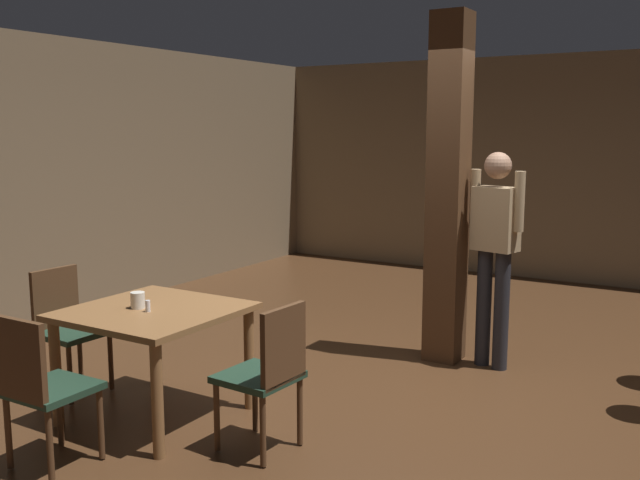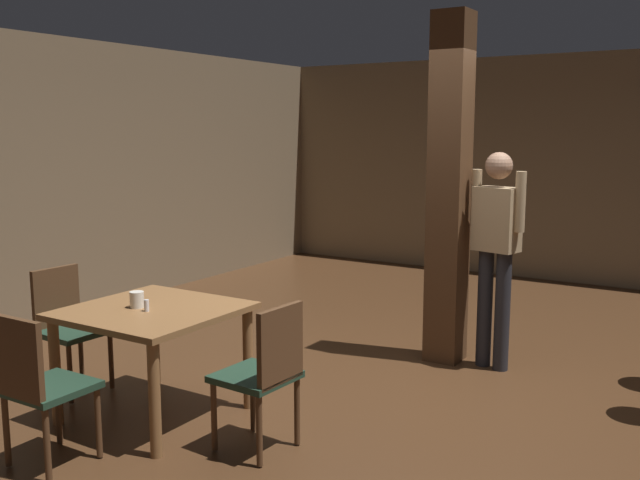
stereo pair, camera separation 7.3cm
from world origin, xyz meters
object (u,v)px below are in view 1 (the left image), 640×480
(chair_south, at_px, (41,384))
(napkin_cup, at_px, (138,300))
(dining_table, at_px, (154,325))
(chair_east, at_px, (268,370))
(chair_west, at_px, (66,323))
(salt_shaker, at_px, (148,306))
(standing_person, at_px, (495,244))

(chair_south, height_order, napkin_cup, chair_south)
(dining_table, relative_size, chair_east, 1.14)
(napkin_cup, bearing_deg, chair_east, 0.14)
(dining_table, bearing_deg, chair_south, -90.13)
(chair_south, bearing_deg, chair_west, 134.54)
(chair_south, relative_size, salt_shaker, 11.81)
(dining_table, relative_size, chair_west, 1.14)
(chair_east, distance_m, salt_shaker, 0.95)
(napkin_cup, height_order, salt_shaker, napkin_cup)
(dining_table, distance_m, chair_south, 0.89)
(chair_west, distance_m, chair_east, 1.83)
(chair_south, bearing_deg, dining_table, 89.87)
(chair_west, bearing_deg, napkin_cup, -4.65)
(standing_person, bearing_deg, chair_south, -117.66)
(chair_south, relative_size, chair_east, 1.00)
(standing_person, bearing_deg, dining_table, -126.45)
(salt_shaker, bearing_deg, chair_south, -92.37)
(chair_west, distance_m, chair_south, 1.26)
(chair_west, xyz_separation_m, chair_east, (1.83, -0.06, 0.00))
(chair_east, xyz_separation_m, salt_shaker, (-0.91, -0.04, 0.27))
(chair_west, height_order, chair_east, same)
(dining_table, xyz_separation_m, standing_person, (1.58, 2.14, 0.37))
(chair_south, xyz_separation_m, chair_east, (0.94, 0.84, 0.00))
(napkin_cup, bearing_deg, dining_table, 27.18)
(standing_person, bearing_deg, chair_east, -106.28)
(chair_east, distance_m, napkin_cup, 1.07)
(chair_east, relative_size, standing_person, 0.52)
(chair_east, relative_size, salt_shaker, 11.81)
(salt_shaker, distance_m, standing_person, 2.72)
(salt_shaker, bearing_deg, dining_table, 111.15)
(chair_west, relative_size, napkin_cup, 8.32)
(standing_person, bearing_deg, napkin_cup, -127.39)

